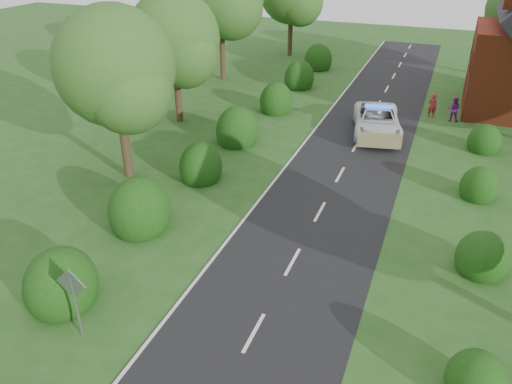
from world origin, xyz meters
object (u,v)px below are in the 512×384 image
at_px(pedestrian_red, 432,106).
at_px(road_sign, 73,293).
at_px(police_van, 377,121).
at_px(pedestrian_purple, 454,109).

bearing_deg(pedestrian_red, road_sign, 57.44).
bearing_deg(police_van, pedestrian_red, 43.68).
height_order(road_sign, pedestrian_purple, road_sign).
bearing_deg(road_sign, pedestrian_purple, 67.78).
distance_m(police_van, pedestrian_red, 5.19).
bearing_deg(pedestrian_purple, police_van, 42.02).
xyz_separation_m(police_van, pedestrian_purple, (4.24, 4.00, -0.01)).
height_order(police_van, pedestrian_purple, police_van).
bearing_deg(police_van, pedestrian_purple, 31.03).
distance_m(road_sign, police_van, 21.21).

